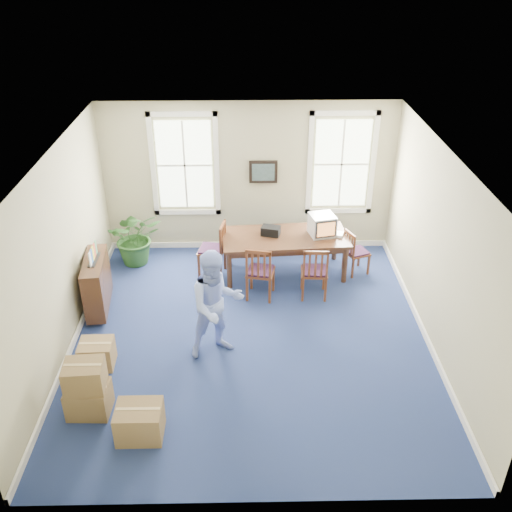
{
  "coord_description": "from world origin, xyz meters",
  "views": [
    {
      "loc": [
        -0.06,
        -7.78,
        6.03
      ],
      "look_at": [
        0.1,
        0.6,
        1.25
      ],
      "focal_mm": 40.0,
      "sensor_mm": 36.0,
      "label": 1
    }
  ],
  "objects_px": {
    "chair_near_left": "(260,271)",
    "potted_plant": "(136,237)",
    "crt_tv": "(322,225)",
    "cardboard_boxes": "(104,382)",
    "man": "(216,304)",
    "credenza": "(97,287)",
    "conference_table": "(284,255)"
  },
  "relations": [
    {
      "from": "chair_near_left",
      "to": "credenza",
      "type": "height_order",
      "value": "chair_near_left"
    },
    {
      "from": "chair_near_left",
      "to": "cardboard_boxes",
      "type": "height_order",
      "value": "chair_near_left"
    },
    {
      "from": "man",
      "to": "credenza",
      "type": "bearing_deg",
      "value": 129.6
    },
    {
      "from": "chair_near_left",
      "to": "credenza",
      "type": "relative_size",
      "value": 0.91
    },
    {
      "from": "chair_near_left",
      "to": "cardboard_boxes",
      "type": "xyz_separation_m",
      "value": [
        -2.3,
        -2.85,
        -0.1
      ]
    },
    {
      "from": "credenza",
      "to": "cardboard_boxes",
      "type": "xyz_separation_m",
      "value": [
        0.65,
        -2.48,
        -0.02
      ]
    },
    {
      "from": "crt_tv",
      "to": "chair_near_left",
      "type": "height_order",
      "value": "crt_tv"
    },
    {
      "from": "conference_table",
      "to": "man",
      "type": "xyz_separation_m",
      "value": [
        -1.24,
        -2.48,
        0.51
      ]
    },
    {
      "from": "credenza",
      "to": "man",
      "type": "bearing_deg",
      "value": -35.81
    },
    {
      "from": "man",
      "to": "chair_near_left",
      "type": "bearing_deg",
      "value": 45.19
    },
    {
      "from": "crt_tv",
      "to": "man",
      "type": "bearing_deg",
      "value": -140.99
    },
    {
      "from": "credenza",
      "to": "cardboard_boxes",
      "type": "height_order",
      "value": "credenza"
    },
    {
      "from": "man",
      "to": "potted_plant",
      "type": "xyz_separation_m",
      "value": [
        -1.79,
        2.97,
        -0.34
      ]
    },
    {
      "from": "man",
      "to": "potted_plant",
      "type": "distance_m",
      "value": 3.48
    },
    {
      "from": "chair_near_left",
      "to": "potted_plant",
      "type": "xyz_separation_m",
      "value": [
        -2.53,
        1.33,
        0.04
      ]
    },
    {
      "from": "man",
      "to": "cardboard_boxes",
      "type": "distance_m",
      "value": 2.03
    },
    {
      "from": "man",
      "to": "crt_tv",
      "type": "bearing_deg",
      "value": 31.66
    },
    {
      "from": "man",
      "to": "conference_table",
      "type": "bearing_deg",
      "value": 42.85
    },
    {
      "from": "crt_tv",
      "to": "credenza",
      "type": "distance_m",
      "value": 4.4
    },
    {
      "from": "potted_plant",
      "to": "conference_table",
      "type": "bearing_deg",
      "value": -9.25
    },
    {
      "from": "crt_tv",
      "to": "cardboard_boxes",
      "type": "relative_size",
      "value": 0.32
    },
    {
      "from": "crt_tv",
      "to": "cardboard_boxes",
      "type": "height_order",
      "value": "crt_tv"
    },
    {
      "from": "cardboard_boxes",
      "to": "conference_table",
      "type": "bearing_deg",
      "value": 52.75
    },
    {
      "from": "chair_near_left",
      "to": "man",
      "type": "relative_size",
      "value": 0.59
    },
    {
      "from": "crt_tv",
      "to": "man",
      "type": "height_order",
      "value": "man"
    },
    {
      "from": "conference_table",
      "to": "credenza",
      "type": "xyz_separation_m",
      "value": [
        -3.45,
        -1.21,
        0.06
      ]
    },
    {
      "from": "crt_tv",
      "to": "credenza",
      "type": "relative_size",
      "value": 0.42
    },
    {
      "from": "crt_tv",
      "to": "chair_near_left",
      "type": "bearing_deg",
      "value": -157.14
    },
    {
      "from": "man",
      "to": "cardboard_boxes",
      "type": "height_order",
      "value": "man"
    },
    {
      "from": "chair_near_left",
      "to": "man",
      "type": "xyz_separation_m",
      "value": [
        -0.74,
        -1.64,
        0.38
      ]
    },
    {
      "from": "chair_near_left",
      "to": "potted_plant",
      "type": "bearing_deg",
      "value": -16.16
    },
    {
      "from": "credenza",
      "to": "crt_tv",
      "type": "bearing_deg",
      "value": 10.95
    }
  ]
}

